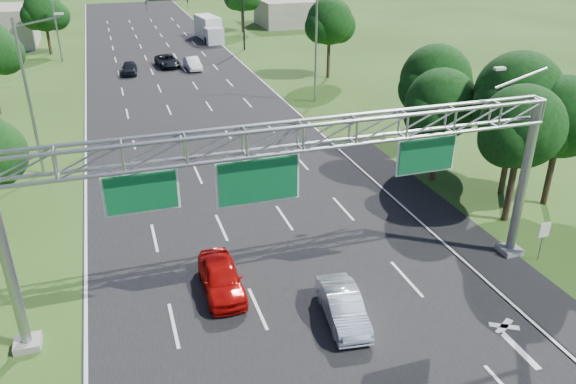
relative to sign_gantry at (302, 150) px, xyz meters
name	(u,v)px	position (x,y,z in m)	size (l,w,h in m)	color
ground	(214,153)	(-0.33, 18.00, -6.89)	(220.00, 220.00, 0.00)	#274414
road	(214,153)	(-0.33, 18.00, -6.89)	(18.00, 180.00, 0.02)	black
road_flare	(464,237)	(9.87, 2.00, -6.89)	(3.00, 30.00, 0.02)	black
sign_gantry	(302,150)	(0.00, 0.00, 0.00)	(23.50, 1.00, 9.56)	gray
regulatory_sign	(544,233)	(12.07, -1.02, -5.38)	(0.60, 0.08, 2.10)	gray
traffic_signal	(216,10)	(7.15, 53.00, -1.72)	(12.21, 0.24, 7.00)	black
streetlight_l_near	(31,91)	(-11.63, 18.00, -1.31)	(2.97, 0.22, 10.16)	gray
streetlight_l_far	(56,13)	(-11.63, 53.00, -1.31)	(2.97, 0.22, 10.16)	gray
streetlight_r_mid	(314,41)	(10.97, 28.00, -1.31)	(2.97, 0.22, 10.16)	gray
tree_cluster_right	(493,105)	(14.47, 7.19, -1.58)	(9.91, 14.60, 8.68)	#2D2116
tree_verge_lc	(45,13)	(-13.25, 58.04, -1.92)	(5.76, 4.80, 7.62)	#2D2116
tree_verge_rd	(330,23)	(15.75, 36.04, -1.26)	(5.76, 4.80, 8.28)	#2D2116
building_right	(296,12)	(23.67, 70.00, -4.89)	(12.00, 9.00, 4.00)	gray
red_coupe	(221,278)	(-3.32, 1.25, -6.16)	(1.72, 4.28, 1.46)	#B70B08
silver_sedan	(343,306)	(1.06, -2.28, -6.22)	(1.42, 4.08, 1.34)	silver
car_queue_b	(167,61)	(-0.11, 46.45, -6.23)	(2.20, 4.76, 1.32)	black
car_queue_c	(129,68)	(-4.53, 44.17, -6.22)	(1.59, 3.94, 1.34)	black
car_queue_d	(193,63)	(2.44, 44.19, -6.22)	(1.42, 4.09, 1.35)	white
box_truck	(209,29)	(7.67, 61.38, -5.38)	(3.07, 8.54, 3.15)	silver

